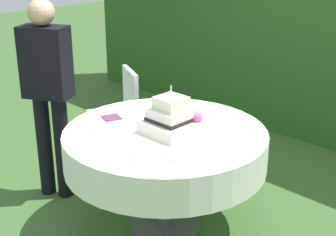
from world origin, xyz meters
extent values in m
plane|color=#3D602D|center=(0.00, 0.00, 0.00)|extent=(20.00, 20.00, 0.00)
cylinder|color=#4C4C51|center=(0.00, 0.00, 0.01)|extent=(0.53, 0.53, 0.02)
cylinder|color=#4C4C51|center=(0.00, 0.00, 0.37)|extent=(0.10, 0.10, 0.73)
cylinder|color=brown|center=(0.00, 0.00, 0.75)|extent=(1.39, 1.39, 0.03)
cylinder|color=white|center=(0.00, 0.00, 0.63)|extent=(1.42, 1.42, 0.26)
cube|color=silver|center=(0.05, 0.01, 0.81)|extent=(0.34, 0.34, 0.09)
cube|color=silver|center=(0.05, 0.01, 0.89)|extent=(0.25, 0.25, 0.09)
cube|color=black|center=(0.05, 0.01, 0.86)|extent=(0.26, 0.26, 0.02)
cube|color=silver|center=(0.05, 0.01, 0.98)|extent=(0.19, 0.19, 0.09)
sphere|color=#C6599E|center=(0.17, 0.13, 0.87)|extent=(0.08, 0.08, 0.08)
cylinder|color=silver|center=(0.05, 0.01, 1.06)|extent=(0.01, 0.01, 0.08)
cylinder|color=white|center=(-0.32, -0.33, 0.77)|extent=(0.14, 0.14, 0.01)
cylinder|color=white|center=(0.35, -0.26, 0.77)|extent=(0.13, 0.13, 0.01)
cylinder|color=white|center=(0.18, -0.40, 0.77)|extent=(0.15, 0.15, 0.01)
cube|color=#603856|center=(-0.45, -0.10, 0.77)|extent=(0.16, 0.16, 0.01)
cylinder|color=white|center=(-1.30, 0.33, 0.23)|extent=(0.03, 0.03, 0.45)
cylinder|color=white|center=(-1.01, 0.19, 0.23)|extent=(0.03, 0.03, 0.45)
cylinder|color=white|center=(-1.16, 0.62, 0.23)|extent=(0.03, 0.03, 0.45)
cylinder|color=white|center=(-0.87, 0.48, 0.23)|extent=(0.03, 0.03, 0.45)
cube|color=white|center=(-1.09, 0.41, 0.47)|extent=(0.53, 0.53, 0.04)
cube|color=white|center=(-1.01, 0.57, 0.69)|extent=(0.38, 0.21, 0.40)
cylinder|color=black|center=(-1.05, -0.33, 0.42)|extent=(0.12, 0.12, 0.85)
cylinder|color=black|center=(-0.91, -0.26, 0.42)|extent=(0.12, 0.12, 0.85)
cube|color=black|center=(-0.98, -0.29, 1.12)|extent=(0.41, 0.35, 0.55)
sphere|color=tan|center=(-0.98, -0.29, 1.50)|extent=(0.20, 0.20, 0.20)
camera|label=1|loc=(2.23, -2.23, 2.07)|focal=52.85mm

